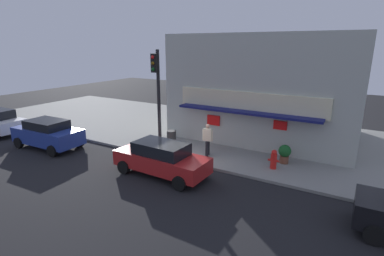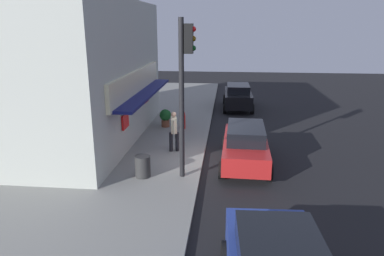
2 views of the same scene
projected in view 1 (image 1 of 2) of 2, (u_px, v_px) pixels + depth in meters
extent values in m
plane|color=black|center=(178.00, 162.00, 15.35)|extent=(59.82, 59.82, 0.00)
cube|color=gray|center=(225.00, 133.00, 20.08)|extent=(39.88, 11.48, 0.13)
cube|color=#ADB2A8|center=(269.00, 86.00, 19.03)|extent=(10.94, 7.35, 6.35)
cube|color=beige|center=(248.00, 102.00, 16.03)|extent=(8.32, 0.16, 1.07)
cube|color=navy|center=(245.00, 112.00, 15.88)|extent=(7.88, 0.90, 0.12)
cube|color=red|center=(213.00, 120.00, 17.42)|extent=(0.80, 0.08, 0.59)
cube|color=red|center=(280.00, 125.00, 15.46)|extent=(0.70, 0.08, 0.47)
cylinder|color=black|center=(159.00, 102.00, 15.89)|extent=(0.18, 0.18, 5.50)
cube|color=black|center=(155.00, 63.00, 15.12)|extent=(0.32, 0.28, 0.95)
sphere|color=red|center=(153.00, 57.00, 14.91)|extent=(0.18, 0.18, 0.18)
sphere|color=brown|center=(153.00, 63.00, 14.99)|extent=(0.18, 0.18, 0.18)
sphere|color=#0F4C19|center=(153.00, 69.00, 15.08)|extent=(0.18, 0.18, 0.18)
cylinder|color=red|center=(274.00, 161.00, 14.15)|extent=(0.30, 0.30, 0.73)
sphere|color=red|center=(274.00, 152.00, 14.03)|extent=(0.25, 0.25, 0.25)
cylinder|color=red|center=(269.00, 160.00, 14.24)|extent=(0.12, 0.10, 0.10)
cylinder|color=red|center=(278.00, 161.00, 14.04)|extent=(0.12, 0.10, 0.10)
cylinder|color=#2D2D2D|center=(171.00, 137.00, 17.78)|extent=(0.55, 0.55, 0.78)
cylinder|color=black|center=(208.00, 147.00, 15.92)|extent=(0.19, 0.19, 0.84)
cylinder|color=black|center=(207.00, 149.00, 15.68)|extent=(0.19, 0.19, 0.84)
cube|color=beige|center=(208.00, 135.00, 15.60)|extent=(0.48, 0.32, 0.66)
sphere|color=tan|center=(208.00, 126.00, 15.47)|extent=(0.22, 0.22, 0.22)
cylinder|color=beige|center=(203.00, 135.00, 15.68)|extent=(0.12, 0.12, 0.59)
cylinder|color=beige|center=(212.00, 136.00, 15.53)|extent=(0.12, 0.12, 0.59)
cylinder|color=brown|center=(284.00, 159.00, 14.86)|extent=(0.43, 0.43, 0.38)
sphere|color=#195623|center=(285.00, 151.00, 14.74)|extent=(0.62, 0.62, 0.62)
cube|color=#AD1E1E|center=(161.00, 161.00, 13.69)|extent=(4.57, 1.82, 0.71)
cube|color=black|center=(161.00, 148.00, 13.52)|extent=(2.48, 1.49, 0.55)
cylinder|color=black|center=(200.00, 169.00, 13.67)|extent=(0.65, 0.24, 0.64)
cylinder|color=black|center=(179.00, 183.00, 12.29)|extent=(0.65, 0.24, 0.64)
cylinder|color=black|center=(147.00, 156.00, 15.29)|extent=(0.65, 0.24, 0.64)
cylinder|color=black|center=(124.00, 167.00, 13.91)|extent=(0.65, 0.24, 0.64)
cube|color=navy|center=(48.00, 135.00, 17.35)|extent=(4.29, 2.01, 0.86)
cube|color=black|center=(47.00, 124.00, 17.17)|extent=(2.34, 1.64, 0.49)
cylinder|color=black|center=(79.00, 142.00, 17.58)|extent=(0.65, 0.25, 0.64)
cylinder|color=black|center=(52.00, 151.00, 16.02)|extent=(0.65, 0.25, 0.64)
cylinder|color=black|center=(46.00, 135.00, 18.92)|extent=(0.65, 0.25, 0.64)
cylinder|color=black|center=(19.00, 143.00, 17.36)|extent=(0.65, 0.25, 0.64)
cylinder|color=black|center=(374.00, 209.00, 10.37)|extent=(0.64, 0.23, 0.64)
cylinder|color=black|center=(375.00, 235.00, 8.94)|extent=(0.64, 0.23, 0.64)
cylinder|color=black|center=(24.00, 128.00, 20.34)|extent=(0.65, 0.24, 0.64)
cylinder|color=black|center=(0.00, 123.00, 21.63)|extent=(0.65, 0.24, 0.64)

